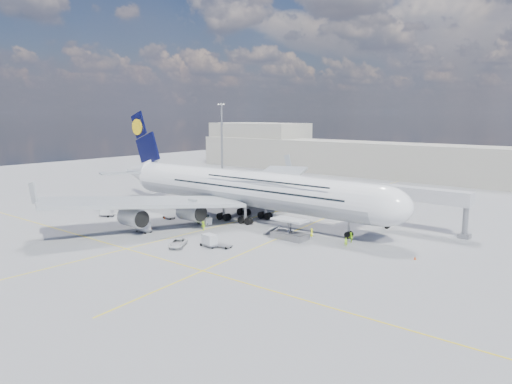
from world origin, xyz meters
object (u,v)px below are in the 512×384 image
Objects in this scene: light_mast at (222,143)px; crew_nose at (346,242)px; cargo_loader at (289,232)px; cone_wing_left_inner at (280,202)px; cone_wing_right_inner at (164,218)px; dolly_row_b at (169,217)px; cone_wing_right_outer at (151,227)px; dolly_row_c at (144,226)px; airliner at (245,188)px; catering_truck_outer at (300,185)px; service_van at (178,243)px; crew_wing at (140,217)px; dolly_row_a at (140,219)px; crew_tug at (203,226)px; catering_truck_inner at (239,199)px; cone_wing_left_outer at (252,196)px; crew_van at (312,232)px; cone_tail at (125,200)px; dolly_back at (107,212)px; dolly_nose_near at (209,240)px; crew_loader at (351,237)px; jet_bridge at (401,196)px; baggage_tug at (205,220)px; cone_nose at (415,258)px.

light_mast is 79.53m from crew_nose.
cargo_loader is 35.69m from cone_wing_left_inner.
cargo_loader is 16.25× the size of cone_wing_right_inner.
cone_wing_right_outer is at bearing -42.93° from dolly_row_b.
cargo_loader is 27.73m from dolly_row_c.
airliner is 11.78× the size of catering_truck_outer.
crew_wing reaches higher than service_van.
dolly_row_a is (23.72, -49.78, -12.90)m from light_mast.
crew_tug is at bearing 44.07° from dolly_row_c.
cargo_loader reaches higher than catering_truck_inner.
catering_truck_inner reaches higher than cone_wing_left_outer.
light_mast is at bearing 152.44° from cone_wing_left_outer.
cargo_loader is 1.72× the size of service_van.
catering_truck_outer is 4.42× the size of crew_van.
dolly_row_a is 25.60m from cone_tail.
dolly_nose_near is at bearing -36.64° from dolly_back.
crew_wing is at bearing -64.42° from light_mast.
cone_wing_left_outer is (-4.37, -16.40, -1.46)m from catering_truck_outer.
crew_nose is 0.85× the size of crew_loader.
crew_wing reaches higher than cone_wing_right_inner.
cargo_loader is 14.73× the size of cone_tail.
cone_wing_left_inner is at bearing 29.44° from crew_van.
cone_wing_right_inner is (-30.45, -3.36, -1.00)m from cargo_loader.
crew_wing is at bearing 156.48° from cone_wing_right_outer.
dolly_back reaches higher than crew_loader.
crew_tug is at bearing -141.44° from jet_bridge.
light_mast is (-40.26, 35.00, 6.34)m from airliner.
dolly_row_b is 25.13m from dolly_nose_near.
dolly_nose_near is 2.08× the size of crew_wing.
dolly_row_c is 38.68m from crew_loader.
cone_wing_left_outer is (-23.56, 47.08, -0.43)m from service_van.
dolly_back reaches higher than crew_nose.
crew_wing is at bearing -106.14° from cone_wing_left_inner.
light_mast is (-56.82, 42.11, 11.95)m from cargo_loader.
baggage_tug is at bearing -52.69° from catering_truck_outer.
light_mast is 75.45m from service_van.
dolly_row_b is 0.92× the size of baggage_tug.
catering_truck_outer is 50.30m from cone_wing_right_inner.
catering_truck_inner is at bearing 84.80° from cone_wing_right_inner.
crew_nose reaches higher than dolly_row_b.
crew_loader reaches higher than crew_van.
catering_truck_outer reaches higher than baggage_tug.
catering_truck_inner is 10.70× the size of cone_wing_left_inner.
cargo_loader reaches higher than dolly_nose_near.
dolly_back is 65.79m from cone_nose.
catering_truck_inner is (13.60, 27.93, 0.58)m from dolly_back.
crew_wing is at bearing -169.97° from cone_nose.
service_van is at bearing -15.43° from dolly_row_c.
dolly_row_a is at bearing 143.38° from dolly_row_c.
dolly_row_b is 0.88× the size of dolly_back.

